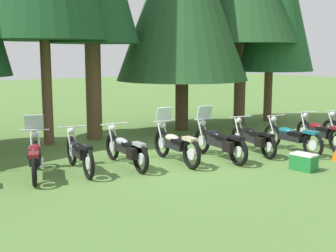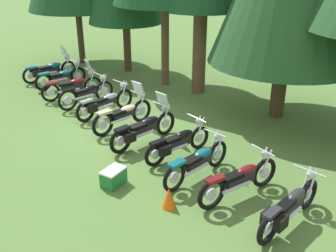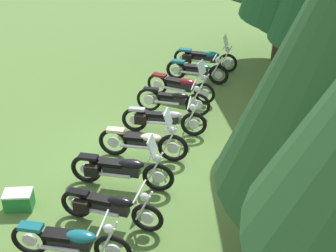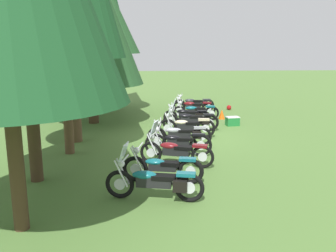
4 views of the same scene
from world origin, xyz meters
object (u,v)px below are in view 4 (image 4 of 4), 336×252
at_px(motorcycle_3, 178,143).
at_px(traffic_cone, 222,114).
at_px(motorcycle_7, 188,115).
at_px(dropped_helmet, 229,108).
at_px(pine_tree_6, 103,8).
at_px(motorcycle_10, 194,104).
at_px(pine_tree_4, 89,13).
at_px(picnic_cooler, 232,121).
at_px(pine_tree_5, 98,8).
at_px(motorcycle_6, 191,120).
at_px(motorcycle_9, 193,107).
at_px(motorcycle_2, 175,151).
at_px(motorcycle_0, 155,181).
at_px(motorcycle_5, 186,126).
at_px(motorcycle_8, 195,111).
at_px(motorcycle_1, 162,167).
at_px(motorcycle_4, 181,134).

bearing_deg(motorcycle_3, traffic_cone, -106.22).
bearing_deg(motorcycle_7, dropped_helmet, -115.55).
bearing_deg(pine_tree_6, motorcycle_10, -106.71).
relative_size(pine_tree_4, picnic_cooler, 12.78).
bearing_deg(pine_tree_5, pine_tree_6, -4.48).
xyz_separation_m(motorcycle_3, traffic_cone, (6.13, -2.76, -0.22)).
distance_m(motorcycle_10, pine_tree_5, 7.19).
relative_size(pine_tree_4, pine_tree_5, 1.04).
xyz_separation_m(motorcycle_6, pine_tree_4, (1.94, 4.40, 4.52)).
bearing_deg(motorcycle_9, pine_tree_6, -14.64).
xyz_separation_m(motorcycle_2, motorcycle_9, (8.09, -1.60, -0.02)).
relative_size(motorcycle_7, motorcycle_9, 0.97).
bearing_deg(motorcycle_2, motorcycle_0, 94.05).
xyz_separation_m(motorcycle_5, motorcycle_8, (3.45, -0.85, -0.03)).
height_order(motorcycle_1, traffic_cone, motorcycle_1).
height_order(motorcycle_3, dropped_helmet, motorcycle_3).
distance_m(motorcycle_0, pine_tree_6, 14.54).
relative_size(motorcycle_8, pine_tree_5, 0.29).
xyz_separation_m(motorcycle_3, pine_tree_6, (9.85, 3.31, 5.19)).
bearing_deg(traffic_cone, motorcycle_10, 25.98).
distance_m(motorcycle_3, motorcycle_10, 8.52).
distance_m(pine_tree_6, dropped_helmet, 9.00).
height_order(motorcycle_4, motorcycle_7, motorcycle_4).
distance_m(pine_tree_4, pine_tree_6, 4.35).
bearing_deg(motorcycle_5, pine_tree_6, -57.59).
bearing_deg(motorcycle_10, motorcycle_8, 87.47).
relative_size(motorcycle_3, pine_tree_4, 0.27).
bearing_deg(motorcycle_2, motorcycle_8, -83.54).
relative_size(motorcycle_4, pine_tree_6, 0.26).
height_order(motorcycle_7, pine_tree_6, pine_tree_6).
height_order(motorcycle_3, motorcycle_4, motorcycle_3).
relative_size(motorcycle_10, picnic_cooler, 3.57).
distance_m(motorcycle_9, traffic_cone, 1.65).
relative_size(motorcycle_5, dropped_helmet, 8.30).
distance_m(motorcycle_2, motorcycle_7, 5.96).
bearing_deg(motorcycle_4, traffic_cone, -113.83).
relative_size(motorcycle_5, pine_tree_5, 0.29).
distance_m(motorcycle_9, pine_tree_5, 7.11).
relative_size(motorcycle_8, motorcycle_10, 1.01).
height_order(motorcycle_4, dropped_helmet, motorcycle_4).
xyz_separation_m(motorcycle_8, motorcycle_9, (1.20, -0.05, 0.00)).
xyz_separation_m(motorcycle_1, dropped_helmet, (11.08, -4.34, -0.30)).
distance_m(motorcycle_3, motorcycle_6, 3.72).
xyz_separation_m(motorcycle_8, dropped_helmet, (2.82, -2.33, -0.32)).
bearing_deg(motorcycle_8, pine_tree_5, -23.08).
height_order(motorcycle_10, pine_tree_5, pine_tree_5).
bearing_deg(motorcycle_5, pine_tree_5, -51.22).
bearing_deg(pine_tree_4, traffic_cone, -84.68).
bearing_deg(motorcycle_1, motorcycle_10, -90.74).
distance_m(motorcycle_7, motorcycle_10, 3.58).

